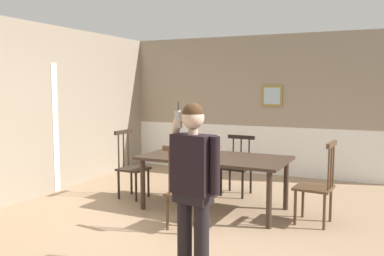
{
  "coord_description": "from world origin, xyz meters",
  "views": [
    {
      "loc": [
        2.24,
        -4.47,
        1.74
      ],
      "look_at": [
        0.44,
        -0.51,
        1.29
      ],
      "focal_mm": 38.88,
      "sensor_mm": 36.0,
      "label": 1
    }
  ],
  "objects_px": {
    "chair_by_doorway": "(131,166)",
    "dining_table": "(214,162)",
    "chair_near_window": "(237,166)",
    "person_figure": "(194,179)",
    "chair_at_table_head": "(317,185)",
    "chair_opposite_corner": "(184,191)"
  },
  "relations": [
    {
      "from": "chair_near_window",
      "to": "chair_opposite_corner",
      "type": "relative_size",
      "value": 0.91
    },
    {
      "from": "chair_at_table_head",
      "to": "chair_by_doorway",
      "type": "bearing_deg",
      "value": 93.88
    },
    {
      "from": "dining_table",
      "to": "chair_near_window",
      "type": "height_order",
      "value": "chair_near_window"
    },
    {
      "from": "chair_opposite_corner",
      "to": "person_figure",
      "type": "bearing_deg",
      "value": -53.43
    },
    {
      "from": "chair_by_doorway",
      "to": "dining_table",
      "type": "bearing_deg",
      "value": 91.88
    },
    {
      "from": "chair_by_doorway",
      "to": "chair_opposite_corner",
      "type": "bearing_deg",
      "value": 58.41
    },
    {
      "from": "chair_near_window",
      "to": "dining_table",
      "type": "bearing_deg",
      "value": 91.78
    },
    {
      "from": "dining_table",
      "to": "person_figure",
      "type": "bearing_deg",
      "value": -74.05
    },
    {
      "from": "chair_at_table_head",
      "to": "dining_table",
      "type": "bearing_deg",
      "value": 93.85
    },
    {
      "from": "chair_at_table_head",
      "to": "chair_opposite_corner",
      "type": "bearing_deg",
      "value": 127.22
    },
    {
      "from": "dining_table",
      "to": "chair_near_window",
      "type": "relative_size",
      "value": 2.19
    },
    {
      "from": "dining_table",
      "to": "chair_opposite_corner",
      "type": "xyz_separation_m",
      "value": [
        -0.03,
        -0.92,
        -0.21
      ]
    },
    {
      "from": "chair_at_table_head",
      "to": "chair_opposite_corner",
      "type": "distance_m",
      "value": 1.68
    },
    {
      "from": "chair_near_window",
      "to": "chair_by_doorway",
      "type": "height_order",
      "value": "chair_by_doorway"
    },
    {
      "from": "chair_near_window",
      "to": "person_figure",
      "type": "relative_size",
      "value": 0.59
    },
    {
      "from": "dining_table",
      "to": "person_figure",
      "type": "distance_m",
      "value": 2.04
    },
    {
      "from": "chair_at_table_head",
      "to": "chair_opposite_corner",
      "type": "xyz_separation_m",
      "value": [
        -1.43,
        -0.87,
        -0.02
      ]
    },
    {
      "from": "chair_opposite_corner",
      "to": "person_figure",
      "type": "relative_size",
      "value": 0.65
    },
    {
      "from": "dining_table",
      "to": "chair_by_doorway",
      "type": "xyz_separation_m",
      "value": [
        -1.4,
        0.04,
        -0.19
      ]
    },
    {
      "from": "chair_opposite_corner",
      "to": "person_figure",
      "type": "xyz_separation_m",
      "value": [
        0.59,
        -1.03,
        0.42
      ]
    },
    {
      "from": "chair_opposite_corner",
      "to": "chair_near_window",
      "type": "bearing_deg",
      "value": 94.85
    },
    {
      "from": "chair_opposite_corner",
      "to": "person_figure",
      "type": "distance_m",
      "value": 1.26
    }
  ]
}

